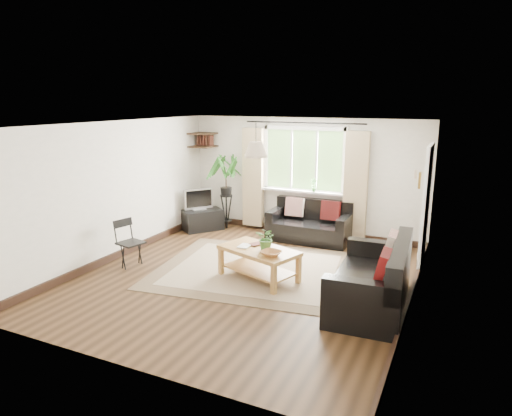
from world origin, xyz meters
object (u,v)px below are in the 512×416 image
at_px(tv_stand, 203,220).
at_px(palm_stand, 226,192).
at_px(coffee_table, 259,264).
at_px(folding_chair, 131,244).
at_px(sofa_right, 371,275).
at_px(sofa_back, 309,222).

relative_size(tv_stand, palm_stand, 0.51).
bearing_deg(coffee_table, folding_chair, -169.90).
distance_m(coffee_table, folding_chair, 2.22).
height_order(tv_stand, palm_stand, palm_stand).
height_order(sofa_right, folding_chair, sofa_right).
height_order(coffee_table, folding_chair, folding_chair).
bearing_deg(sofa_right, tv_stand, -122.18).
height_order(sofa_back, sofa_right, sofa_right).
height_order(sofa_back, tv_stand, sofa_back).
xyz_separation_m(palm_stand, folding_chair, (-0.34, -2.72, -0.41)).
distance_m(sofa_back, coffee_table, 2.25).
relative_size(sofa_back, folding_chair, 2.01).
bearing_deg(sofa_back, palm_stand, 177.68).
distance_m(sofa_back, folding_chair, 3.47).
xyz_separation_m(coffee_table, tv_stand, (-2.25, 2.02, -0.03)).
height_order(sofa_back, coffee_table, sofa_back).
distance_m(sofa_back, tv_stand, 2.34).
bearing_deg(tv_stand, sofa_back, -46.62).
height_order(sofa_right, palm_stand, palm_stand).
bearing_deg(sofa_right, palm_stand, -128.40).
bearing_deg(sofa_back, coffee_table, -91.70).
relative_size(coffee_table, palm_stand, 0.76).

